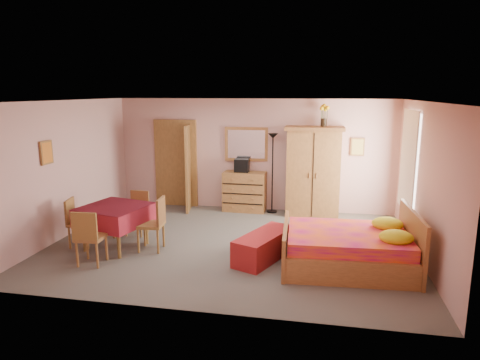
% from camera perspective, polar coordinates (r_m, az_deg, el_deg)
% --- Properties ---
extents(floor, '(6.50, 6.50, 0.00)m').
position_cam_1_polar(floor, '(7.97, -1.13, -8.52)').
color(floor, '#67625A').
rests_on(floor, ground).
extents(ceiling, '(6.50, 6.50, 0.00)m').
position_cam_1_polar(ceiling, '(7.48, -1.21, 10.50)').
color(ceiling, brown).
rests_on(ceiling, wall_back).
extents(wall_back, '(6.50, 0.10, 2.60)m').
position_cam_1_polar(wall_back, '(10.05, 1.81, 3.37)').
color(wall_back, '#C99791').
rests_on(wall_back, floor).
extents(wall_front, '(6.50, 0.10, 2.60)m').
position_cam_1_polar(wall_front, '(5.27, -6.85, -4.46)').
color(wall_front, '#C99791').
rests_on(wall_front, floor).
extents(wall_left, '(0.10, 5.00, 2.60)m').
position_cam_1_polar(wall_left, '(8.88, -22.15, 1.39)').
color(wall_left, '#C99791').
rests_on(wall_left, floor).
extents(wall_right, '(0.10, 5.00, 2.60)m').
position_cam_1_polar(wall_right, '(7.65, 23.39, -0.26)').
color(wall_right, '#C99791').
rests_on(wall_right, floor).
extents(doorway, '(1.06, 0.12, 2.15)m').
position_cam_1_polar(doorway, '(10.52, -8.50, 2.12)').
color(doorway, '#9E6B35').
rests_on(doorway, floor).
extents(window, '(0.08, 1.40, 1.95)m').
position_cam_1_polar(window, '(8.77, 21.58, 2.31)').
color(window, white).
rests_on(window, wall_right).
extents(picture_left, '(0.04, 0.32, 0.42)m').
position_cam_1_polar(picture_left, '(8.31, -24.41, 3.35)').
color(picture_left, orange).
rests_on(picture_left, wall_left).
extents(picture_back, '(0.30, 0.04, 0.40)m').
position_cam_1_polar(picture_back, '(9.89, 15.40, 4.29)').
color(picture_back, '#D8BF59').
rests_on(picture_back, wall_back).
extents(chest_of_drawers, '(0.99, 0.51, 0.93)m').
position_cam_1_polar(chest_of_drawers, '(10.02, 0.63, -1.53)').
color(chest_of_drawers, '#9D6735').
rests_on(chest_of_drawers, floor).
extents(wall_mirror, '(1.01, 0.10, 0.80)m').
position_cam_1_polar(wall_mirror, '(10.03, 0.85, 4.80)').
color(wall_mirror, white).
rests_on(wall_mirror, wall_back).
extents(stereo, '(0.33, 0.24, 0.30)m').
position_cam_1_polar(stereo, '(9.90, 0.24, 1.95)').
color(stereo, black).
rests_on(stereo, chest_of_drawers).
extents(floor_lamp, '(0.30, 0.30, 1.84)m').
position_cam_1_polar(floor_lamp, '(9.81, 4.34, 0.88)').
color(floor_lamp, black).
rests_on(floor_lamp, floor).
extents(wardrobe, '(1.28, 0.67, 2.01)m').
position_cam_1_polar(wardrobe, '(9.67, 9.74, 1.10)').
color(wardrobe, '#9F6A36').
rests_on(wardrobe, floor).
extents(sunflower_vase, '(0.21, 0.21, 0.48)m').
position_cam_1_polar(sunflower_vase, '(9.60, 11.13, 8.46)').
color(sunflower_vase, yellow).
rests_on(sunflower_vase, wardrobe).
extents(bed, '(2.14, 1.72, 0.95)m').
position_cam_1_polar(bed, '(7.06, 14.12, -7.52)').
color(bed, '#B81163').
rests_on(bed, floor).
extents(bench, '(0.96, 1.41, 0.44)m').
position_cam_1_polar(bench, '(7.26, 3.30, -8.78)').
color(bench, maroon).
rests_on(bench, floor).
extents(dining_table, '(1.27, 1.27, 0.77)m').
position_cam_1_polar(dining_table, '(8.00, -16.24, -6.02)').
color(dining_table, maroon).
rests_on(dining_table, floor).
extents(chair_south, '(0.44, 0.44, 0.92)m').
position_cam_1_polar(chair_south, '(7.37, -19.25, -7.15)').
color(chair_south, '#A46B37').
rests_on(chair_south, floor).
extents(chair_north, '(0.40, 0.40, 0.84)m').
position_cam_1_polar(chair_north, '(8.61, -13.63, -4.36)').
color(chair_north, '#A97539').
rests_on(chair_north, floor).
extents(chair_west, '(0.47, 0.47, 0.87)m').
position_cam_1_polar(chair_west, '(8.28, -20.47, -5.33)').
color(chair_west, '#A97239').
rests_on(chair_west, floor).
extents(chair_east, '(0.47, 0.47, 0.95)m').
position_cam_1_polar(chair_east, '(7.71, -11.83, -5.76)').
color(chair_east, olive).
rests_on(chair_east, floor).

